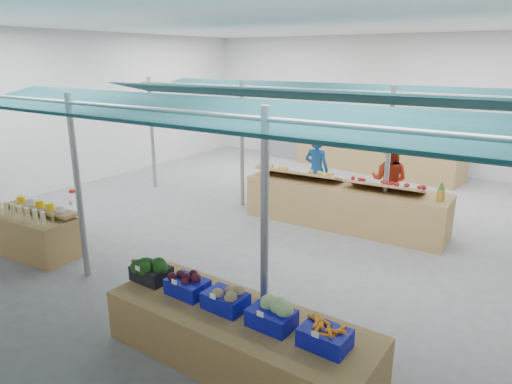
{
  "coord_description": "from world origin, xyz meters",
  "views": [
    {
      "loc": [
        5.17,
        -8.22,
        3.5
      ],
      "look_at": [
        0.79,
        -1.6,
        1.15
      ],
      "focal_mm": 32.0,
      "sensor_mm": 36.0,
      "label": 1
    }
  ],
  "objects_px": {
    "vendor_left": "(316,170)",
    "vendor_right": "(389,180)",
    "veg_counter": "(238,337)",
    "bottle_shelf": "(35,233)",
    "crate_stack": "(267,338)",
    "fruit_counter": "(343,205)"
  },
  "relations": [
    {
      "from": "vendor_left",
      "to": "vendor_right",
      "type": "xyz_separation_m",
      "value": [
        1.8,
        0.0,
        0.0
      ]
    },
    {
      "from": "veg_counter",
      "to": "vendor_left",
      "type": "height_order",
      "value": "vendor_left"
    },
    {
      "from": "bottle_shelf",
      "to": "vendor_left",
      "type": "bearing_deg",
      "value": 58.71
    },
    {
      "from": "crate_stack",
      "to": "bottle_shelf",
      "type": "bearing_deg",
      "value": 176.71
    },
    {
      "from": "fruit_counter",
      "to": "veg_counter",
      "type": "bearing_deg",
      "value": -82.38
    },
    {
      "from": "veg_counter",
      "to": "vendor_right",
      "type": "height_order",
      "value": "vendor_right"
    },
    {
      "from": "bottle_shelf",
      "to": "crate_stack",
      "type": "height_order",
      "value": "bottle_shelf"
    },
    {
      "from": "bottle_shelf",
      "to": "fruit_counter",
      "type": "xyz_separation_m",
      "value": [
        4.12,
        4.49,
        0.04
      ]
    },
    {
      "from": "veg_counter",
      "to": "fruit_counter",
      "type": "height_order",
      "value": "fruit_counter"
    },
    {
      "from": "bottle_shelf",
      "to": "crate_stack",
      "type": "xyz_separation_m",
      "value": [
        5.21,
        -0.3,
        -0.08
      ]
    },
    {
      "from": "crate_stack",
      "to": "vendor_left",
      "type": "distance_m",
      "value": 6.34
    },
    {
      "from": "bottle_shelf",
      "to": "crate_stack",
      "type": "bearing_deg",
      "value": -7.05
    },
    {
      "from": "bottle_shelf",
      "to": "vendor_right",
      "type": "height_order",
      "value": "vendor_right"
    },
    {
      "from": "bottle_shelf",
      "to": "vendor_left",
      "type": "height_order",
      "value": "vendor_left"
    },
    {
      "from": "crate_stack",
      "to": "vendor_left",
      "type": "relative_size",
      "value": 0.39
    },
    {
      "from": "vendor_left",
      "to": "bottle_shelf",
      "type": "bearing_deg",
      "value": 60.94
    },
    {
      "from": "bottle_shelf",
      "to": "veg_counter",
      "type": "bearing_deg",
      "value": -9.3
    },
    {
      "from": "fruit_counter",
      "to": "vendor_right",
      "type": "relative_size",
      "value": 2.5
    },
    {
      "from": "veg_counter",
      "to": "vendor_right",
      "type": "relative_size",
      "value": 1.95
    },
    {
      "from": "fruit_counter",
      "to": "vendor_left",
      "type": "relative_size",
      "value": 2.5
    },
    {
      "from": "vendor_right",
      "to": "veg_counter",
      "type": "bearing_deg",
      "value": 90.36
    },
    {
      "from": "fruit_counter",
      "to": "vendor_left",
      "type": "distance_m",
      "value": 1.68
    }
  ]
}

